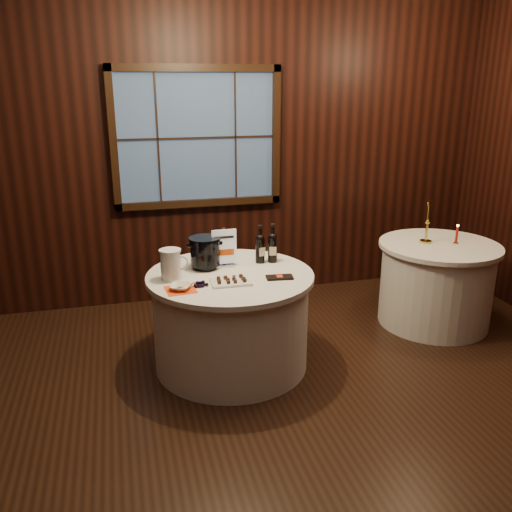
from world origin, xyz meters
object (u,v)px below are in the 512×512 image
object	(u,v)px
grape_bunch	(201,284)
glass_pitcher	(171,264)
red_candle	(457,236)
sign_stand	(224,253)
port_bottle_right	(273,246)
chocolate_box	(280,277)
side_table	(436,283)
port_bottle_left	(260,247)
brass_candlestick	(427,228)
cracker_bowl	(180,287)
main_table	(231,320)
chocolate_plate	(231,281)
ice_bucket	(205,252)

from	to	relation	value
grape_bunch	glass_pitcher	distance (m)	0.29
red_candle	sign_stand	bearing A→B (deg)	-177.78
port_bottle_right	chocolate_box	size ratio (longest dim) A/B	1.61
side_table	chocolate_box	size ratio (longest dim) A/B	5.44
port_bottle_left	brass_candlestick	bearing A→B (deg)	-8.72
cracker_bowl	brass_candlestick	bearing A→B (deg)	14.80
main_table	port_bottle_right	size ratio (longest dim) A/B	4.02
side_table	brass_candlestick	bearing A→B (deg)	145.90
chocolate_plate	grape_bunch	distance (m)	0.22
glass_pitcher	brass_candlestick	size ratio (longest dim) A/B	0.61
sign_stand	chocolate_plate	world-z (taller)	sign_stand
chocolate_box	red_candle	distance (m)	1.86
chocolate_plate	brass_candlestick	world-z (taller)	brass_candlestick
main_table	brass_candlestick	xyz separation A→B (m)	(1.90, 0.37, 0.52)
port_bottle_right	red_candle	bearing A→B (deg)	13.78
chocolate_plate	ice_bucket	bearing A→B (deg)	108.40
port_bottle_left	chocolate_plate	bearing A→B (deg)	-144.16
port_bottle_left	grape_bunch	world-z (taller)	port_bottle_left
port_bottle_left	cracker_bowl	xyz separation A→B (m)	(-0.70, -0.44, -0.11)
cracker_bowl	brass_candlestick	distance (m)	2.39
port_bottle_right	brass_candlestick	xyz separation A→B (m)	(1.50, 0.18, -0.00)
main_table	chocolate_box	size ratio (longest dim) A/B	6.45
chocolate_plate	brass_candlestick	bearing A→B (deg)	16.34
sign_stand	grape_bunch	world-z (taller)	sign_stand
sign_stand	ice_bucket	distance (m)	0.15
chocolate_box	brass_candlestick	distance (m)	1.66
side_table	cracker_bowl	size ratio (longest dim) A/B	7.27
main_table	chocolate_plate	size ratio (longest dim) A/B	4.38
ice_bucket	red_candle	world-z (taller)	ice_bucket
chocolate_plate	grape_bunch	world-z (taller)	chocolate_plate
main_table	cracker_bowl	size ratio (longest dim) A/B	8.62
brass_candlestick	side_table	bearing A→B (deg)	-34.10
grape_bunch	chocolate_box	bearing A→B (deg)	1.82
glass_pitcher	sign_stand	bearing A→B (deg)	18.68
port_bottle_right	cracker_bowl	xyz separation A→B (m)	(-0.80, -0.43, -0.12)
port_bottle_right	cracker_bowl	bearing A→B (deg)	-140.22
ice_bucket	port_bottle_left	bearing A→B (deg)	3.42
grape_bunch	red_candle	size ratio (longest dim) A/B	0.90
port_bottle_left	chocolate_box	world-z (taller)	port_bottle_left
red_candle	main_table	bearing A→B (deg)	-173.01
brass_candlestick	red_candle	size ratio (longest dim) A/B	2.08
chocolate_plate	glass_pitcher	world-z (taller)	glass_pitcher
port_bottle_right	red_candle	world-z (taller)	port_bottle_right
chocolate_box	red_candle	bearing A→B (deg)	20.67
sign_stand	chocolate_box	xyz separation A→B (m)	(0.34, -0.37, -0.10)
main_table	port_bottle_left	size ratio (longest dim) A/B	4.13
cracker_bowl	port_bottle_left	bearing A→B (deg)	32.20
port_bottle_right	ice_bucket	bearing A→B (deg)	-166.70
port_bottle_left	grape_bunch	xyz separation A→B (m)	(-0.55, -0.41, -0.12)
ice_bucket	grape_bunch	size ratio (longest dim) A/B	1.52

